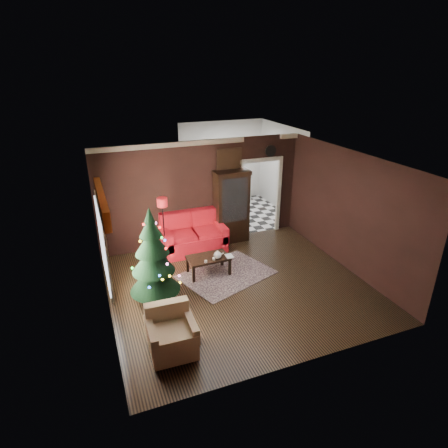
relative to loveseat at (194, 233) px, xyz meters
name	(u,v)px	position (x,y,z in m)	size (l,w,h in m)	color
floor	(239,286)	(0.40, -2.05, -0.50)	(5.50, 5.50, 0.00)	black
ceiling	(241,163)	(0.40, -2.05, 2.30)	(5.50, 5.50, 0.00)	white
wall_back	(202,193)	(0.40, 0.45, 0.90)	(5.50, 5.50, 0.00)	black
wall_front	(306,292)	(0.40, -4.55, 0.90)	(5.50, 5.50, 0.00)	black
wall_left	(102,251)	(-2.35, -2.05, 0.90)	(5.50, 5.50, 0.00)	black
wall_right	(349,211)	(3.15, -2.05, 0.90)	(5.50, 5.50, 0.00)	black
doorway	(259,198)	(2.10, 0.45, 0.55)	(1.10, 0.10, 2.10)	beige
left_window	(103,244)	(-2.31, -1.85, 0.95)	(0.05, 1.60, 1.40)	white
valance	(102,202)	(-2.23, -1.85, 1.77)	(0.12, 2.10, 0.35)	maroon
kitchen_floor	(238,214)	(2.10, 1.95, -0.50)	(3.00, 3.00, 0.00)	white
kitchen_window	(222,154)	(2.10, 3.40, 1.20)	(0.70, 0.06, 0.70)	white
rug	(226,274)	(0.34, -1.47, -0.49)	(2.02, 1.47, 0.01)	#644E60
loveseat	(194,233)	(0.00, 0.00, 0.00)	(1.70, 0.90, 1.00)	maroon
curio_cabinet	(231,208)	(1.15, 0.22, 0.45)	(0.90, 0.45, 1.90)	black
floor_lamp	(164,229)	(-0.81, -0.22, 0.33)	(0.27, 0.27, 1.61)	black
christmas_tree	(153,257)	(-1.42, -1.94, 0.55)	(1.02, 1.02, 1.95)	black
armchair	(172,332)	(-1.48, -3.56, -0.04)	(0.79, 0.79, 0.81)	tan
coffee_table	(208,265)	(-0.04, -1.28, -0.27)	(0.95, 0.57, 0.43)	black
teapot	(218,255)	(0.13, -1.43, 0.03)	(0.20, 0.20, 0.19)	silver
cup_a	(206,261)	(-0.18, -1.50, -0.03)	(0.06, 0.06, 0.05)	silver
cup_b	(214,259)	(0.03, -1.46, -0.03)	(0.06, 0.06, 0.05)	white
book	(226,253)	(0.34, -1.43, 0.05)	(0.17, 0.02, 0.23)	#85705F
wall_clock	(270,151)	(2.35, 0.40, 1.88)	(0.32, 0.32, 0.06)	silver
painting	(229,159)	(1.15, 0.41, 1.75)	(0.62, 0.05, 0.52)	#AE864E
kitchen_counter	(225,190)	(2.10, 3.15, -0.05)	(1.80, 0.60, 0.90)	white
kitchen_table	(233,208)	(1.80, 1.65, -0.12)	(0.70, 0.70, 0.75)	brown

